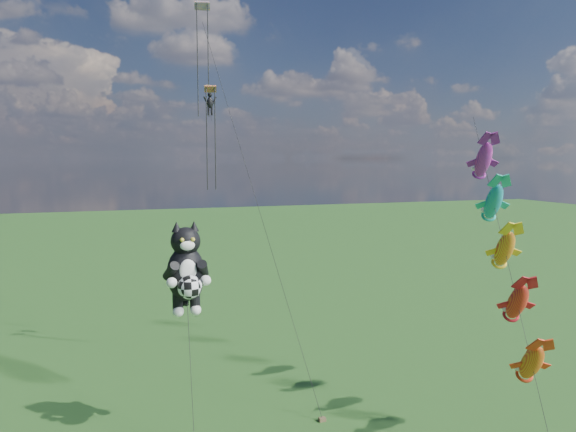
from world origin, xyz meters
name	(u,v)px	position (x,y,z in m)	size (l,w,h in m)	color
cat_kite_rig	(186,269)	(0.97, 6.59, 9.32)	(2.46, 4.09, 12.00)	brown
fish_windsock_rig	(505,249)	(18.37, 1.46, 10.29)	(5.82, 14.95, 18.31)	brown
parafoil_rig	(211,96)	(5.01, 19.27, 20.31)	(4.54, 17.16, 27.96)	brown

